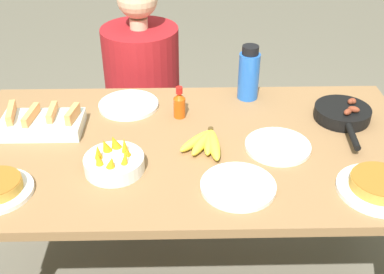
{
  "coord_description": "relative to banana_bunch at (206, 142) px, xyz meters",
  "views": [
    {
      "loc": [
        -0.03,
        -1.48,
        1.75
      ],
      "look_at": [
        0.0,
        0.0,
        0.79
      ],
      "focal_mm": 45.0,
      "sensor_mm": 36.0,
      "label": 1
    }
  ],
  "objects": [
    {
      "name": "dining_table",
      "position": [
        -0.05,
        0.02,
        -0.12
      ],
      "size": [
        1.69,
        0.9,
        0.76
      ],
      "color": "olive",
      "rests_on": "ground_plane"
    },
    {
      "name": "banana_bunch",
      "position": [
        0.0,
        0.0,
        0.0
      ],
      "size": [
        0.16,
        0.21,
        0.04
      ],
      "color": "yellow",
      "rests_on": "dining_table"
    },
    {
      "name": "melon_tray",
      "position": [
        -0.63,
        0.13,
        0.01
      ],
      "size": [
        0.31,
        0.18,
        0.09
      ],
      "color": "silver",
      "rests_on": "dining_table"
    },
    {
      "name": "skillet",
      "position": [
        0.55,
        0.18,
        0.01
      ],
      "size": [
        0.22,
        0.38,
        0.08
      ],
      "rotation": [
        0.0,
        0.0,
        4.63
      ],
      "color": "black",
      "rests_on": "dining_table"
    },
    {
      "name": "frittata_plate_side",
      "position": [
        0.54,
        -0.27,
        0.0
      ],
      "size": [
        0.27,
        0.27,
        0.05
      ],
      "color": "white",
      "rests_on": "dining_table"
    },
    {
      "name": "empty_plate_near_front",
      "position": [
        0.26,
        -0.01,
        -0.01
      ],
      "size": [
        0.24,
        0.24,
        0.02
      ],
      "color": "white",
      "rests_on": "dining_table"
    },
    {
      "name": "empty_plate_far_left",
      "position": [
        0.09,
        -0.24,
        -0.01
      ],
      "size": [
        0.25,
        0.25,
        0.02
      ],
      "color": "white",
      "rests_on": "dining_table"
    },
    {
      "name": "empty_plate_far_right",
      "position": [
        -0.31,
        0.31,
        -0.01
      ],
      "size": [
        0.25,
        0.25,
        0.02
      ],
      "color": "white",
      "rests_on": "dining_table"
    },
    {
      "name": "fruit_bowl_mango",
      "position": [
        -0.32,
        -0.13,
        0.01
      ],
      "size": [
        0.2,
        0.2,
        0.1
      ],
      "color": "white",
      "rests_on": "dining_table"
    },
    {
      "name": "water_bottle",
      "position": [
        0.2,
        0.38,
        0.09
      ],
      "size": [
        0.09,
        0.09,
        0.24
      ],
      "color": "blue",
      "rests_on": "dining_table"
    },
    {
      "name": "hot_sauce_bottle",
      "position": [
        -0.1,
        0.22,
        0.04
      ],
      "size": [
        0.05,
        0.05,
        0.13
      ],
      "color": "#C64C0F",
      "rests_on": "dining_table"
    },
    {
      "name": "person_figure",
      "position": [
        -0.29,
        0.76,
        -0.3
      ],
      "size": [
        0.42,
        0.42,
        1.17
      ],
      "color": "black",
      "rests_on": "ground_plane"
    }
  ]
}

